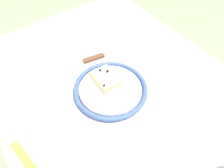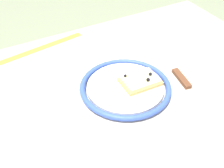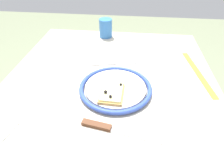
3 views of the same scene
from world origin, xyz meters
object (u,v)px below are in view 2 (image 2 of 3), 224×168
(plate, at_px, (125,87))
(measuring_tape, at_px, (40,49))
(knife, at_px, (176,72))
(pizza_slice_near, at_px, (140,81))
(fork, at_px, (71,116))
(dining_table, at_px, (132,118))

(plate, relative_size, measuring_tape, 0.81)
(knife, bearing_deg, pizza_slice_near, -179.42)
(plate, xyz_separation_m, measuring_tape, (-0.15, 0.33, -0.01))
(pizza_slice_near, bearing_deg, plate, 168.66)
(fork, bearing_deg, dining_table, -2.00)
(pizza_slice_near, bearing_deg, knife, 0.58)
(plate, bearing_deg, pizza_slice_near, -11.34)
(fork, relative_size, measuring_tape, 0.61)
(dining_table, bearing_deg, measuring_tape, 114.09)
(knife, xyz_separation_m, measuring_tape, (-0.33, 0.33, -0.00))
(dining_table, distance_m, knife, 0.20)
(fork, bearing_deg, pizza_slice_near, 3.27)
(measuring_tape, bearing_deg, dining_table, -74.35)
(knife, distance_m, measuring_tape, 0.47)
(plate, bearing_deg, knife, -2.41)
(measuring_tape, bearing_deg, plate, -73.94)
(plate, xyz_separation_m, fork, (-0.18, -0.02, -0.01))
(plate, bearing_deg, fork, -173.10)
(knife, height_order, fork, knife)
(knife, height_order, measuring_tape, knife)
(dining_table, bearing_deg, plate, 109.10)
(plate, distance_m, knife, 0.18)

